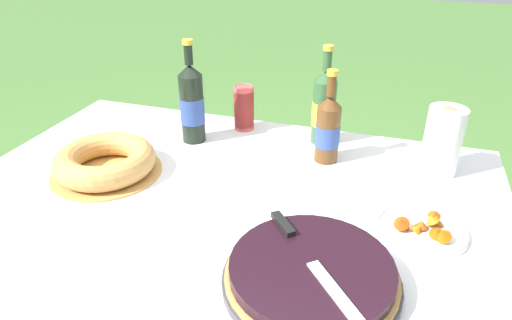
# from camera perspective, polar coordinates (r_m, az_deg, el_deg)

# --- Properties ---
(garden_table) EXTENTS (1.55, 1.10, 0.66)m
(garden_table) POSITION_cam_1_polar(r_m,az_deg,el_deg) (1.31, -4.34, -7.19)
(garden_table) COLOR #A87A47
(garden_table) RESTS_ON ground_plane
(tablecloth) EXTENTS (1.56, 1.11, 0.10)m
(tablecloth) POSITION_cam_1_polar(r_m,az_deg,el_deg) (1.29, -4.42, -5.51)
(tablecloth) COLOR white
(tablecloth) RESTS_ON garden_table
(berry_tart) EXTENTS (0.38, 0.38, 0.06)m
(berry_tart) POSITION_cam_1_polar(r_m,az_deg,el_deg) (1.01, 6.92, -14.01)
(berry_tart) COLOR #38383D
(berry_tart) RESTS_ON tablecloth
(serving_knife) EXTENTS (0.26, 0.30, 0.01)m
(serving_knife) POSITION_cam_1_polar(r_m,az_deg,el_deg) (1.00, 6.21, -11.51)
(serving_knife) COLOR silver
(serving_knife) RESTS_ON berry_tart
(bundt_cake) EXTENTS (0.33, 0.33, 0.08)m
(bundt_cake) POSITION_cam_1_polar(r_m,az_deg,el_deg) (1.46, -18.36, -0.15)
(bundt_cake) COLOR tan
(bundt_cake) RESTS_ON tablecloth
(cup_stack) EXTENTS (0.07, 0.07, 0.16)m
(cup_stack) POSITION_cam_1_polar(r_m,az_deg,el_deg) (1.66, -1.52, 6.53)
(cup_stack) COLOR #E04C47
(cup_stack) RESTS_ON tablecloth
(cider_bottle_green) EXTENTS (0.08, 0.08, 0.34)m
(cider_bottle_green) POSITION_cam_1_polar(r_m,az_deg,el_deg) (1.56, 8.49, 6.56)
(cider_bottle_green) COLOR #2D562D
(cider_bottle_green) RESTS_ON tablecloth
(cider_bottle_amber) EXTENTS (0.08, 0.08, 0.30)m
(cider_bottle_amber) POSITION_cam_1_polar(r_m,az_deg,el_deg) (1.44, 8.97, 3.88)
(cider_bottle_amber) COLOR brown
(cider_bottle_amber) RESTS_ON tablecloth
(juice_bottle_red) EXTENTS (0.08, 0.08, 0.35)m
(juice_bottle_red) POSITION_cam_1_polar(r_m,az_deg,el_deg) (1.57, -8.02, 6.96)
(juice_bottle_red) COLOR black
(juice_bottle_red) RESTS_ON tablecloth
(snack_plate_near) EXTENTS (0.22, 0.22, 0.06)m
(snack_plate_near) POSITION_cam_1_polar(r_m,az_deg,el_deg) (1.22, 20.04, -7.97)
(snack_plate_near) COLOR white
(snack_plate_near) RESTS_ON tablecloth
(paper_towel_roll) EXTENTS (0.11, 0.11, 0.21)m
(paper_towel_roll) POSITION_cam_1_polar(r_m,az_deg,el_deg) (1.47, 22.29, 2.20)
(paper_towel_roll) COLOR white
(paper_towel_roll) RESTS_ON tablecloth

